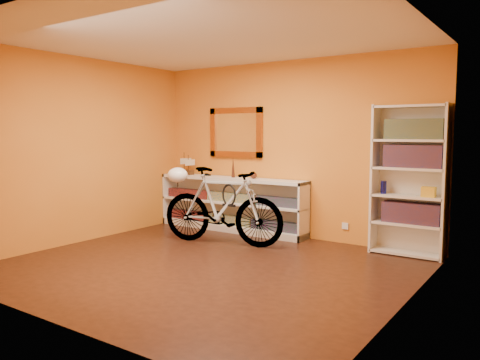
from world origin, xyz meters
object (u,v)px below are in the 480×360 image
Objects in this scene: console_unit at (231,204)px; bookcase at (409,181)px; bicycle at (222,206)px; helmet at (178,175)px.

bookcase reaches higher than console_unit.
helmet is (-0.68, -0.14, 0.41)m from bicycle.
console_unit is 2.77m from bookcase.
helmet is at bearing 90.00° from bicycle.
bookcase reaches higher than bicycle.
bookcase reaches higher than helmet.
bookcase is 2.47m from bicycle.
bookcase is (2.72, 0.03, 0.52)m from console_unit.
console_unit is at bearing 75.99° from helmet.
bookcase is at bearing 18.54° from helmet.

